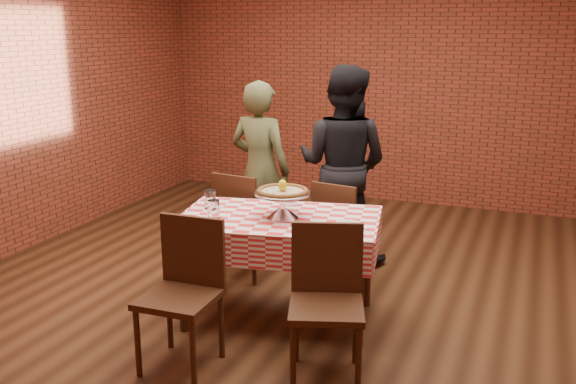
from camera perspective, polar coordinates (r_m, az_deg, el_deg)
The scene contains 19 objects.
ground at distance 5.05m, azimuth 0.83°, elevation -9.12°, with size 6.00×6.00×0.00m, color black.
back_wall at distance 7.52m, azimuth 9.21°, elevation 10.03°, with size 5.50×5.50×0.00m, color brown.
table at distance 4.53m, azimuth -0.81°, elevation -6.86°, with size 1.36×0.81×0.75m, color #442412.
tablecloth at distance 4.44m, azimuth -0.82°, elevation -3.66°, with size 1.39×0.85×0.23m, color red, non-canonical shape.
pizza_stand at distance 4.36m, azimuth -0.49°, elevation -1.17°, with size 0.40×0.40×0.18m, color silver, non-canonical shape.
pizza at distance 4.34m, azimuth -0.49°, elevation 0.01°, with size 0.35×0.35×0.03m, color #C4B590.
lemon at distance 4.33m, azimuth -0.49°, elevation 0.60°, with size 0.06×0.06×0.08m, color yellow.
water_glass_left at distance 4.36m, azimuth -6.68°, elevation -1.58°, with size 0.08×0.08×0.13m, color white.
water_glass_right at distance 4.63m, azimuth -6.96°, elevation -0.63°, with size 0.08×0.08×0.13m, color white.
side_plate at distance 4.26m, azimuth 5.29°, elevation -2.80°, with size 0.15×0.15×0.01m, color white.
sweetener_packet_a at distance 4.11m, azimuth 6.56°, elevation -3.50°, with size 0.05×0.04×0.01m, color white.
sweetener_packet_b at distance 4.18m, azimuth 6.88°, elevation -3.20°, with size 0.05×0.04×0.01m, color white.
condiment_caddy at distance 4.68m, azimuth 0.24°, elevation -0.32°, with size 0.10×0.08×0.13m, color silver.
chair_near_left at distance 3.93m, azimuth -9.73°, elevation -9.30°, with size 0.43×0.43×0.91m, color #442412, non-canonical shape.
chair_near_right at distance 3.76m, azimuth 3.45°, elevation -10.27°, with size 0.43×0.43×0.91m, color #442412, non-canonical shape.
chair_far_left at distance 5.30m, azimuth -3.70°, elevation -2.80°, with size 0.41×0.41×0.89m, color #442412, non-canonical shape.
chair_far_right at distance 5.16m, azimuth 4.89°, elevation -3.55°, with size 0.38×0.38×0.86m, color #442412, non-canonical shape.
diner_olive at distance 5.69m, azimuth -2.50°, elevation 2.01°, with size 0.58×0.38×1.58m, color #4C522F.
diner_black at distance 5.55m, azimuth 4.92°, elevation 2.41°, with size 0.84×0.65×1.72m, color black.
Camera 1 is at (1.65, -4.31, 2.04)m, focal length 39.75 mm.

